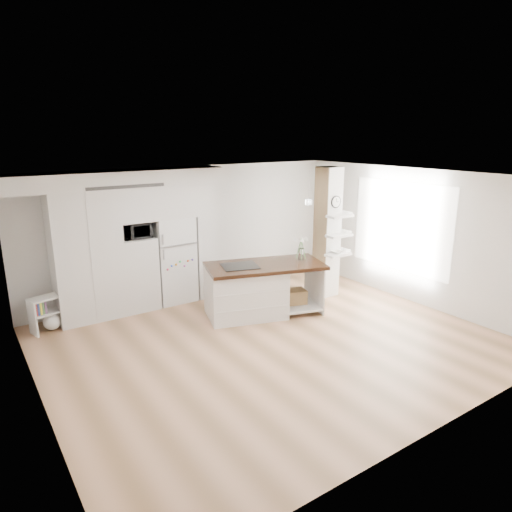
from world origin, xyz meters
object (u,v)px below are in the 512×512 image
(kitchen_island, at_px, (252,289))
(floor_plant_a, at_px, (312,287))
(bookshelf, at_px, (48,316))
(refrigerator, at_px, (173,259))

(kitchen_island, distance_m, floor_plant_a, 1.58)
(kitchen_island, xyz_separation_m, bookshelf, (-3.34, 1.38, -0.23))
(refrigerator, xyz_separation_m, kitchen_island, (0.89, -1.56, -0.37))
(kitchen_island, xyz_separation_m, floor_plant_a, (1.55, 0.06, -0.28))
(refrigerator, distance_m, kitchen_island, 1.84)
(kitchen_island, relative_size, bookshelf, 3.81)
(refrigerator, xyz_separation_m, floor_plant_a, (2.44, -1.51, -0.64))
(kitchen_island, distance_m, bookshelf, 3.63)
(refrigerator, relative_size, kitchen_island, 0.73)
(refrigerator, relative_size, bookshelf, 2.79)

